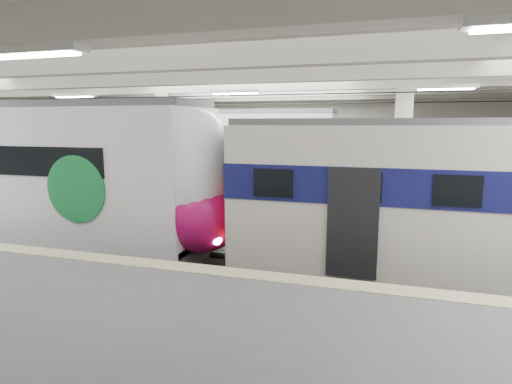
% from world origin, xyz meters
% --- Properties ---
extents(station_hall, '(36.00, 24.00, 5.75)m').
position_xyz_m(station_hall, '(0.00, -1.74, 3.24)').
color(station_hall, black).
rests_on(station_hall, ground).
extents(modern_emu, '(14.39, 2.97, 4.61)m').
position_xyz_m(modern_emu, '(-5.63, -0.00, 2.27)').
color(modern_emu, white).
rests_on(modern_emu, ground).
extents(older_rer, '(12.27, 2.71, 4.10)m').
position_xyz_m(older_rer, '(6.92, 0.00, 2.15)').
color(older_rer, silver).
rests_on(older_rer, ground).
extents(far_train, '(14.26, 3.54, 4.51)m').
position_xyz_m(far_train, '(-4.42, 5.50, 2.33)').
color(far_train, white).
rests_on(far_train, ground).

